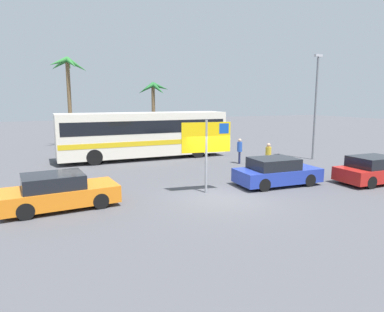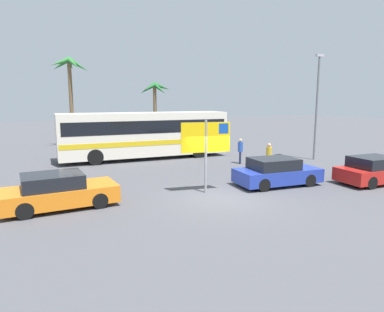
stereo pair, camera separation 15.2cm
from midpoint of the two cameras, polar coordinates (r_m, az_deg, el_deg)
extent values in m
plane|color=#4C4C51|center=(14.58, 5.20, -6.88)|extent=(120.00, 120.00, 0.00)
cube|color=silver|center=(24.00, -8.13, 3.66)|extent=(11.45, 2.53, 2.90)
cube|color=black|center=(23.95, -8.16, 4.97)|extent=(10.99, 2.56, 0.84)
cube|color=gold|center=(24.05, -8.11, 2.45)|extent=(11.33, 2.56, 0.32)
cylinder|color=black|center=(26.37, -1.32, 1.58)|extent=(1.00, 0.28, 1.00)
cylinder|color=black|center=(24.30, 0.75, 0.91)|extent=(1.00, 0.28, 1.00)
cylinder|color=black|center=(24.56, -16.79, 0.60)|extent=(1.00, 0.28, 1.00)
cylinder|color=black|center=(22.33, -16.04, -0.21)|extent=(1.00, 0.28, 1.00)
cylinder|color=gray|center=(14.96, 2.06, -0.14)|extent=(0.11, 0.11, 3.20)
cube|color=yellow|center=(14.84, 2.08, 3.10)|extent=(2.19, 0.36, 1.30)
cube|color=#1447A8|center=(15.08, 4.99, 4.58)|extent=(0.45, 0.13, 0.44)
cube|color=orange|center=(14.02, -21.14, -6.08)|extent=(4.26, 2.19, 0.64)
cube|color=black|center=(13.86, -22.29, -3.86)|extent=(2.28, 1.87, 0.52)
cylinder|color=black|center=(15.08, -16.71, -5.50)|extent=(0.61, 0.21, 0.60)
cylinder|color=black|center=(13.47, -15.17, -7.21)|extent=(0.61, 0.21, 0.60)
cylinder|color=black|center=(14.81, -26.47, -6.38)|extent=(0.61, 0.21, 0.60)
cylinder|color=black|center=(13.16, -26.15, -8.25)|extent=(0.61, 0.21, 0.60)
cube|color=#23389E|center=(17.00, 13.69, -3.08)|extent=(4.12, 1.97, 0.64)
cube|color=black|center=(16.75, 13.09, -1.21)|extent=(2.18, 1.73, 0.52)
cylinder|color=black|center=(18.40, 15.44, -2.80)|extent=(0.61, 0.19, 0.60)
cylinder|color=black|center=(17.15, 18.66, -3.83)|extent=(0.61, 0.19, 0.60)
cylinder|color=black|center=(17.06, 8.65, -3.51)|extent=(0.61, 0.19, 0.60)
cylinder|color=black|center=(15.70, 11.59, -4.72)|extent=(0.61, 0.19, 0.60)
cube|color=red|center=(19.20, 27.89, -2.50)|extent=(3.99, 1.83, 0.64)
cube|color=black|center=(18.92, 27.57, -0.84)|extent=(2.09, 1.65, 0.52)
cylinder|color=black|center=(20.66, 28.33, -2.28)|extent=(0.60, 0.17, 0.60)
cylinder|color=black|center=(18.84, 23.60, -2.97)|extent=(0.60, 0.17, 0.60)
cylinder|color=black|center=(17.81, 27.30, -3.91)|extent=(0.60, 0.17, 0.60)
cylinder|color=#1E2347|center=(22.33, 7.65, -0.21)|extent=(0.13, 0.13, 0.78)
cylinder|color=#1E2347|center=(22.15, 7.66, -0.29)|extent=(0.13, 0.13, 0.78)
cylinder|color=#2851B2|center=(22.14, 7.69, 1.53)|extent=(0.32, 0.32, 0.61)
sphere|color=tan|center=(22.08, 7.72, 2.59)|extent=(0.21, 0.21, 0.21)
cylinder|color=#1E2347|center=(20.10, 12.04, -1.38)|extent=(0.13, 0.13, 0.79)
cylinder|color=#1E2347|center=(19.99, 12.44, -1.45)|extent=(0.13, 0.13, 0.79)
cylinder|color=gold|center=(19.92, 12.31, 0.58)|extent=(0.32, 0.32, 0.63)
sphere|color=tan|center=(19.87, 12.35, 1.78)|extent=(0.21, 0.21, 0.21)
cylinder|color=slate|center=(24.73, 19.56, 7.28)|extent=(0.14, 0.14, 6.80)
cube|color=#B2B2B7|center=(24.88, 20.01, 15.36)|extent=(0.56, 0.20, 0.16)
cylinder|color=brown|center=(32.26, -6.52, 6.70)|extent=(0.32, 0.32, 5.22)
cone|color=#23662D|center=(32.60, -5.34, 11.30)|extent=(1.74, 0.70, 0.87)
cone|color=#23662D|center=(33.00, -6.62, 11.10)|extent=(0.91, 1.74, 1.02)
cone|color=#23662D|center=(32.54, -7.77, 10.95)|extent=(1.53, 1.41, 1.18)
cone|color=#23662D|center=(31.57, -7.30, 11.29)|extent=(1.53, 1.49, 0.91)
cone|color=#23662D|center=(31.73, -5.73, 10.98)|extent=(1.09, 1.66, 1.23)
cylinder|color=brown|center=(30.94, -19.72, 7.87)|extent=(0.32, 0.32, 7.12)
cone|color=#2D7533|center=(31.09, -18.64, 14.04)|extent=(1.75, 0.52, 1.29)
cone|color=#2D7533|center=(31.88, -19.85, 14.10)|extent=(0.83, 1.85, 1.04)
cone|color=#2D7533|center=(31.55, -21.24, 13.95)|extent=(1.61, 1.51, 1.16)
cone|color=#2D7533|center=(30.62, -21.40, 14.27)|extent=(1.78, 1.29, 1.01)
cone|color=#2D7533|center=(30.35, -19.44, 14.28)|extent=(1.02, 1.82, 1.14)
camera|label=1|loc=(0.08, -90.26, -0.04)|focal=32.23mm
camera|label=2|loc=(0.08, 89.74, 0.04)|focal=32.23mm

